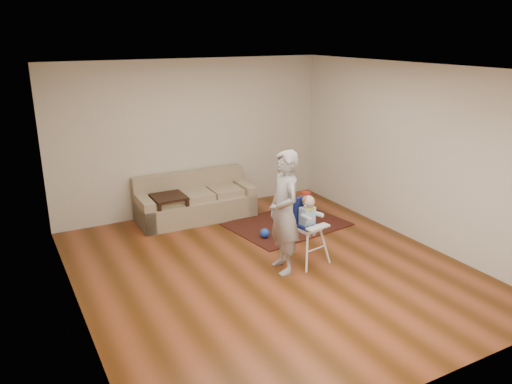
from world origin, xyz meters
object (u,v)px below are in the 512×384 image
toy_ball (265,233)px  side_table (169,211)px  sofa (195,197)px  ride_on_toy (298,205)px  high_chair (308,231)px  adult (284,212)px

toy_ball → side_table: bearing=132.7°
sofa → ride_on_toy: sofa is taller
side_table → toy_ball: side_table is taller
ride_on_toy → high_chair: (-0.84, -1.52, 0.24)m
side_table → high_chair: (1.25, -2.25, 0.21)m
adult → toy_ball: bearing=171.8°
side_table → sofa: bearing=13.2°
side_table → adult: 2.51m
side_table → ride_on_toy: 2.22m
sofa → ride_on_toy: bearing=-27.4°
side_table → ride_on_toy: side_table is taller
sofa → high_chair: high_chair is taller
sofa → adult: (0.31, -2.42, 0.45)m
sofa → side_table: 0.55m
ride_on_toy → toy_ball: size_ratio=3.00×
high_chair → sofa: bearing=97.0°
sofa → side_table: sofa is taller
high_chair → toy_ball: bearing=86.2°
sofa → adult: size_ratio=1.20×
side_table → ride_on_toy: (2.09, -0.73, -0.03)m
adult → side_table: bearing=-152.2°
sofa → side_table: size_ratio=3.79×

